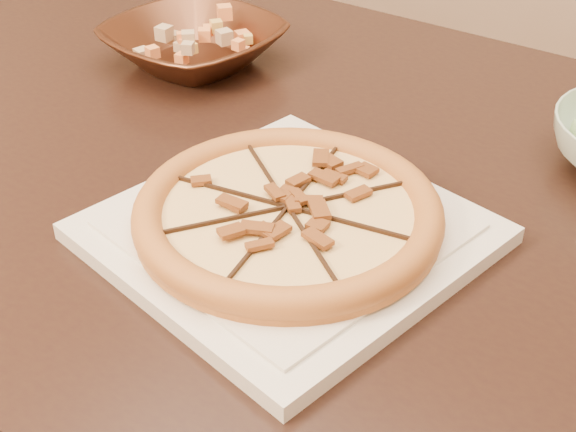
% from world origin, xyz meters
% --- Properties ---
extents(dining_table, '(1.48, 1.01, 0.75)m').
position_xyz_m(dining_table, '(-0.05, 0.16, 0.65)').
color(dining_table, black).
rests_on(dining_table, floor).
extents(plate, '(0.40, 0.40, 0.02)m').
position_xyz_m(plate, '(0.06, 0.01, 0.76)').
color(plate, silver).
rests_on(plate, dining_table).
extents(pizza, '(0.30, 0.30, 0.03)m').
position_xyz_m(pizza, '(0.06, 0.01, 0.78)').
color(pizza, '#C57234').
rests_on(pizza, plate).
extents(bronze_bowl, '(0.27, 0.27, 0.06)m').
position_xyz_m(bronze_bowl, '(-0.27, 0.30, 0.78)').
color(bronze_bowl, brown).
rests_on(bronze_bowl, dining_table).
extents(mixed_dish, '(0.12, 0.11, 0.03)m').
position_xyz_m(mixed_dish, '(-0.27, 0.30, 0.82)').
color(mixed_dish, tan).
rests_on(mixed_dish, bronze_bowl).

